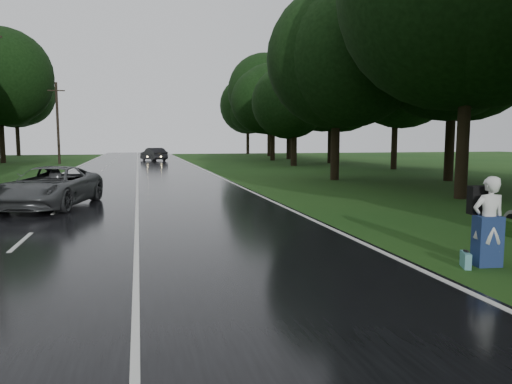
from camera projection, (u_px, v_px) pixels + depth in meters
ground at (137, 254)px, 11.45m from camera, size 160.00×160.00×0.00m
road at (137, 182)px, 30.74m from camera, size 12.00×140.00×0.04m
lane_center at (137, 181)px, 30.74m from camera, size 0.12×140.00×0.01m
grey_car at (51, 187)px, 19.24m from camera, size 3.98×6.32×1.63m
far_car at (154, 154)px, 60.28m from camera, size 3.40×5.29×1.65m
hitchhiker at (488, 224)px, 10.33m from camera, size 0.77×0.71×1.98m
suitcase at (466, 260)px, 10.25m from camera, size 0.32×0.49×0.34m
utility_pole_far at (60, 164)px, 53.11m from camera, size 1.80×0.28×9.02m
tree_left_f at (3, 163)px, 55.75m from camera, size 10.97×10.97×17.14m
tree_right_c at (460, 199)px, 22.23m from camera, size 10.68×10.68×16.69m
tree_right_d at (335, 180)px, 32.54m from camera, size 8.92×8.92×13.94m
tree_right_e at (294, 166)px, 49.80m from camera, size 7.22×7.22×11.28m
tree_right_f at (272, 160)px, 62.32m from camera, size 8.67×8.67×13.55m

